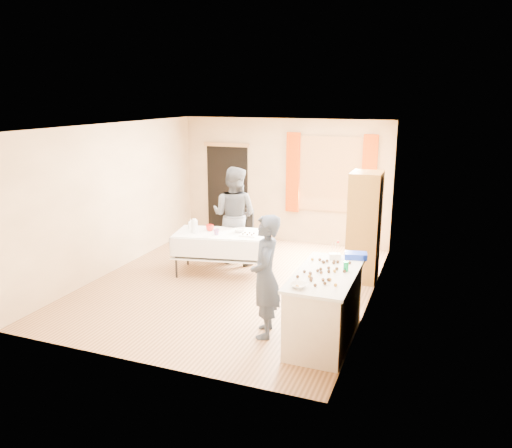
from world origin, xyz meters
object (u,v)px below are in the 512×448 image
at_px(cabinet, 364,227).
at_px(girl, 265,276).
at_px(party_table, 222,249).
at_px(counter, 325,307).
at_px(woman, 234,215).
at_px(chair, 240,244).

height_order(cabinet, girl, cabinet).
bearing_deg(party_table, counter, -49.89).
bearing_deg(woman, party_table, 96.37).
bearing_deg(woman, girl, 123.33).
bearing_deg(chair, cabinet, 9.64).
xyz_separation_m(cabinet, chair, (-2.37, 0.29, -0.64)).
bearing_deg(girl, woman, -165.49).
distance_m(party_table, chair, 0.89).
relative_size(girl, woman, 0.90).
height_order(chair, woman, woman).
relative_size(cabinet, party_table, 1.05).
relative_size(party_table, chair, 1.81).
xyz_separation_m(girl, woman, (-1.55, 2.58, 0.09)).
bearing_deg(cabinet, counter, -92.43).
distance_m(counter, woman, 3.38).
bearing_deg(counter, cabinet, 87.57).
relative_size(counter, girl, 0.97).
height_order(party_table, woman, woman).
height_order(party_table, chair, chair).
bearing_deg(party_table, girl, -63.62).
height_order(party_table, girl, girl).
distance_m(counter, girl, 0.85).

